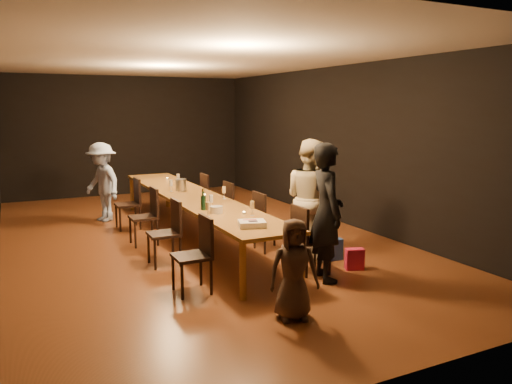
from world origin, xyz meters
name	(u,v)px	position (x,y,z in m)	size (l,w,h in m)	color
ground	(194,238)	(0.00, 0.00, 0.00)	(10.00, 10.00, 0.00)	#432610
room_shell	(191,116)	(0.00, 0.00, 2.08)	(6.04, 10.04, 3.02)	black
table	(193,198)	(0.00, 0.00, 0.70)	(0.90, 6.00, 0.75)	olive
chair_right_0	(311,239)	(0.85, -2.40, 0.47)	(0.42, 0.42, 0.93)	black
chair_right_1	(270,221)	(0.85, -1.20, 0.47)	(0.42, 0.42, 0.93)	black
chair_right_2	(238,207)	(0.85, 0.00, 0.47)	(0.42, 0.42, 0.93)	black
chair_right_3	(214,197)	(0.85, 1.20, 0.47)	(0.42, 0.42, 0.93)	black
chair_left_0	(191,255)	(-0.85, -2.40, 0.47)	(0.42, 0.42, 0.93)	black
chair_left_1	(164,233)	(-0.85, -1.20, 0.47)	(0.42, 0.42, 0.93)	black
chair_left_2	(143,217)	(-0.85, 0.00, 0.47)	(0.42, 0.42, 0.93)	black
chair_left_3	(128,204)	(-0.85, 1.20, 0.47)	(0.42, 0.42, 0.93)	black
woman_birthday	(327,212)	(0.87, -2.72, 0.89)	(0.65, 0.43, 1.79)	black
woman_tan	(311,198)	(1.24, -1.76, 0.88)	(0.86, 0.67, 1.77)	beige
man_blue	(102,182)	(-1.15, 2.05, 0.77)	(1.00, 0.58, 1.55)	#93ADE4
child	(294,269)	(-0.13, -3.60, 0.54)	(0.53, 0.35, 1.09)	#402E24
gift_bag_red	(355,259)	(1.45, -2.57, 0.15)	(0.25, 0.14, 0.29)	#D31F4A
gift_bag_blue	(333,249)	(1.45, -2.05, 0.16)	(0.25, 0.17, 0.31)	#284EAF
birthday_cake	(252,224)	(-0.07, -2.47, 0.79)	(0.39, 0.35, 0.08)	white
plate_stack	(216,210)	(-0.17, -1.53, 0.80)	(0.18, 0.18, 0.10)	silver
champagne_bottle	(203,199)	(-0.26, -1.23, 0.91)	(0.07, 0.07, 0.31)	black
ice_bucket	(181,185)	(-0.03, 0.54, 0.86)	(0.19, 0.19, 0.21)	#BABBBF
wineglass_0	(208,209)	(-0.37, -1.69, 0.85)	(0.06, 0.06, 0.21)	beige
wineglass_1	(252,208)	(0.21, -1.89, 0.85)	(0.06, 0.06, 0.21)	beige
wineglass_2	(211,202)	(-0.13, -1.20, 0.85)	(0.06, 0.06, 0.21)	silver
wineglass_3	(224,193)	(0.35, -0.55, 0.85)	(0.06, 0.06, 0.21)	beige
wineglass_4	(171,186)	(-0.21, 0.54, 0.85)	(0.06, 0.06, 0.21)	silver
wineglass_5	(178,179)	(0.15, 1.27, 0.85)	(0.06, 0.06, 0.21)	silver
tealight_near	(244,213)	(0.15, -1.75, 0.77)	(0.05, 0.05, 0.03)	#B2B7B2
tealight_mid	(205,195)	(0.15, -0.19, 0.77)	(0.05, 0.05, 0.03)	#B2B7B2
tealight_far	(167,179)	(0.15, 2.03, 0.77)	(0.05, 0.05, 0.03)	#B2B7B2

